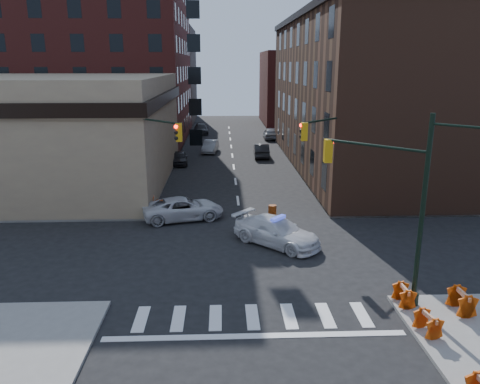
{
  "coord_description": "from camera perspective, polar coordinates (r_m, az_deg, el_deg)",
  "views": [
    {
      "loc": [
        -1.17,
        -23.75,
        9.93
      ],
      "look_at": [
        -0.06,
        4.43,
        2.2
      ],
      "focal_mm": 35.0,
      "sensor_mm": 36.0,
      "label": 1
    }
  ],
  "objects": [
    {
      "name": "filler_ne",
      "position": [
        83.24,
        8.45,
        12.45
      ],
      "size": [
        16.0,
        16.0,
        12.0
      ],
      "primitive_type": "cube",
      "color": "maroon",
      "rests_on": "ground"
    },
    {
      "name": "signal_pole_ne",
      "position": [
        30.45,
        11.12,
        4.45
      ],
      "size": [
        3.67,
        3.58,
        8.0
      ],
      "rotation": [
        0.0,
        0.0,
        -2.36
      ],
      "color": "black",
      "rests_on": "sidewalk_ne"
    },
    {
      "name": "barricade_se_b",
      "position": [
        21.47,
        25.39,
        -11.98
      ],
      "size": [
        0.63,
        1.25,
        0.93
      ],
      "primitive_type": null,
      "rotation": [
        0.0,
        0.0,
        1.57
      ],
      "color": "#BF4809",
      "rests_on": "sidewalk_se"
    },
    {
      "name": "signal_pole_se",
      "position": [
        20.31,
        18.63,
        -0.67
      ],
      "size": [
        5.4,
        5.27,
        8.0
      ],
      "rotation": [
        0.0,
        0.0,
        2.36
      ],
      "color": "black",
      "rests_on": "sidewalk_se"
    },
    {
      "name": "barrel_road",
      "position": [
        30.99,
        3.96,
        -2.47
      ],
      "size": [
        0.71,
        0.71,
        0.95
      ],
      "primitive_type": "cylinder",
      "rotation": [
        0.0,
        0.0,
        0.42
      ],
      "color": "red",
      "rests_on": "ground"
    },
    {
      "name": "pedestrian_a",
      "position": [
        32.94,
        -13.03,
        -0.83
      ],
      "size": [
        0.63,
        0.43,
        1.67
      ],
      "primitive_type": "imported",
      "rotation": [
        0.0,
        0.0,
        -0.04
      ],
      "color": "black",
      "rests_on": "sidewalk_nw"
    },
    {
      "name": "tree_ne_near",
      "position": [
        50.91,
        7.64,
        7.92
      ],
      "size": [
        3.0,
        3.0,
        4.85
      ],
      "color": "black",
      "rests_on": "sidewalk_ne"
    },
    {
      "name": "barrel_bank",
      "position": [
        32.62,
        -9.79,
        -1.78
      ],
      "size": [
        0.53,
        0.53,
        0.92
      ],
      "primitive_type": "cylinder",
      "rotation": [
        0.0,
        0.0,
        -0.03
      ],
      "color": "#DA460A",
      "rests_on": "ground"
    },
    {
      "name": "signal_pole_nw",
      "position": [
        29.99,
        -11.22,
        4.28
      ],
      "size": [
        3.58,
        3.67,
        8.0
      ],
      "rotation": [
        0.0,
        0.0,
        -0.79
      ],
      "color": "black",
      "rests_on": "sidewalk_nw"
    },
    {
      "name": "parked_car_wfar",
      "position": [
        54.64,
        -3.63,
        5.57
      ],
      "size": [
        1.98,
        4.39,
        1.4
      ],
      "primitive_type": "imported",
      "rotation": [
        0.0,
        0.0,
        -0.12
      ],
      "color": "#92959A",
      "rests_on": "ground"
    },
    {
      "name": "filler_nw",
      "position": [
        87.05,
        -12.42,
        13.71
      ],
      "size": [
        20.0,
        18.0,
        16.0
      ],
      "primitive_type": "cube",
      "color": "brown",
      "rests_on": "ground"
    },
    {
      "name": "parked_car_efar",
      "position": [
        64.61,
        3.72,
        7.13
      ],
      "size": [
        1.9,
        4.52,
        1.53
      ],
      "primitive_type": "imported",
      "rotation": [
        0.0,
        0.0,
        3.12
      ],
      "color": "#909298",
      "rests_on": "ground"
    },
    {
      "name": "apartment_block",
      "position": [
        66.1,
        -18.22,
        16.39
      ],
      "size": [
        25.0,
        25.0,
        24.0
      ],
      "primitive_type": "cube",
      "color": "maroon",
      "rests_on": "ground"
    },
    {
      "name": "barricade_se_a",
      "position": [
        21.22,
        19.35,
        -11.82
      ],
      "size": [
        0.55,
        1.09,
        0.82
      ],
      "primitive_type": null,
      "rotation": [
        0.0,
        0.0,
        1.58
      ],
      "color": "#E24A0A",
      "rests_on": "sidewalk_se"
    },
    {
      "name": "barricade_nw_b",
      "position": [
        33.37,
        -20.02,
        -1.86
      ],
      "size": [
        1.32,
        0.89,
        0.9
      ],
      "primitive_type": null,
      "rotation": [
        0.0,
        0.0,
        0.26
      ],
      "color": "#E1460A",
      "rests_on": "sidewalk_nw"
    },
    {
      "name": "parked_car_enear",
      "position": [
        51.75,
        2.62,
        5.08
      ],
      "size": [
        1.71,
        4.55,
        1.49
      ],
      "primitive_type": "imported",
      "rotation": [
        0.0,
        0.0,
        3.11
      ],
      "color": "black",
      "rests_on": "ground"
    },
    {
      "name": "barricade_se_c",
      "position": [
        19.46,
        21.93,
        -14.68
      ],
      "size": [
        0.74,
        1.17,
        0.81
      ],
      "primitive_type": null,
      "rotation": [
        0.0,
        0.0,
        1.77
      ],
      "color": "#BF6009",
      "rests_on": "sidewalk_se"
    },
    {
      "name": "parked_car_wnear",
      "position": [
        48.33,
        -7.37,
        4.15
      ],
      "size": [
        1.87,
        4.03,
        1.34
      ],
      "primitive_type": "imported",
      "rotation": [
        0.0,
        0.0,
        0.08
      ],
      "color": "black",
      "rests_on": "ground"
    },
    {
      "name": "sidewalk_ne",
      "position": [
        62.24,
        20.72,
        5.22
      ],
      "size": [
        34.0,
        54.5,
        0.15
      ],
      "primitive_type": "cube",
      "color": "gray",
      "rests_on": "ground"
    },
    {
      "name": "parked_car_wdeep",
      "position": [
        69.46,
        -4.78,
        7.65
      ],
      "size": [
        2.39,
        5.1,
        1.44
      ],
      "primitive_type": "imported",
      "rotation": [
        0.0,
        0.0,
        0.08
      ],
      "color": "black",
      "rests_on": "ground"
    },
    {
      "name": "police_car",
      "position": [
        26.62,
        4.49,
        -4.85
      ],
      "size": [
        5.36,
        5.19,
        1.54
      ],
      "primitive_type": "imported",
      "rotation": [
        0.0,
        0.0,
        0.82
      ],
      "color": "silver",
      "rests_on": "ground"
    },
    {
      "name": "tree_ne_far",
      "position": [
        58.75,
        6.32,
        8.94
      ],
      "size": [
        3.0,
        3.0,
        4.85
      ],
      "color": "black",
      "rests_on": "sidewalk_ne"
    },
    {
      "name": "bank_building",
      "position": [
        43.59,
        -23.71,
        6.89
      ],
      "size": [
        22.0,
        22.0,
        9.0
      ],
      "primitive_type": "cube",
      "color": "#988563",
      "rests_on": "ground"
    },
    {
      "name": "pedestrian_c",
      "position": [
        34.24,
        -16.92,
        -0.35
      ],
      "size": [
        1.16,
        0.93,
        1.84
      ],
      "primitive_type": "imported",
      "rotation": [
        0.0,
        0.0,
        0.52
      ],
      "color": "#202830",
      "rests_on": "sidewalk_nw"
    },
    {
      "name": "pedestrian_b",
      "position": [
        32.52,
        -19.48,
        -1.4
      ],
      "size": [
        1.11,
        1.03,
        1.83
      ],
      "primitive_type": "imported",
      "rotation": [
        0.0,
        0.0,
        0.49
      ],
      "color": "black",
      "rests_on": "sidewalk_nw"
    },
    {
      "name": "barricade_nw_a",
      "position": [
        33.44,
        -11.33,
        -1.19
      ],
      "size": [
        1.28,
        0.78,
        0.9
      ],
      "primitive_type": null,
      "rotation": [
        0.0,
        0.0,
        0.16
      ],
      "color": "red",
      "rests_on": "sidewalk_nw"
    },
    {
      "name": "commercial_row_ne",
      "position": [
        48.46,
        15.05,
        11.35
      ],
      "size": [
        14.0,
        34.0,
        14.0
      ],
      "primitive_type": "cube",
      "color": "#4B2C1E",
      "rests_on": "ground"
    },
    {
      "name": "ground",
      "position": [
        25.77,
        0.53,
        -7.34
      ],
      "size": [
        140.0,
        140.0,
        0.0
      ],
      "primitive_type": "plane",
      "color": "black",
      "rests_on": "ground"
    },
    {
      "name": "pickup",
      "position": [
        31.06,
        -6.92,
        -2.01
      ],
      "size": [
        5.73,
        3.68,
        1.47
      ],
      "primitive_type": "imported",
      "rotation": [
        0.0,
        0.0,
        1.82
      ],
      "color": "silver",
      "rests_on": "ground"
    },
    {
      "name": "sidewalk_nw",
      "position": [
        61.37,
        -23.14,
        4.85
      ],
      "size": [
        34.0,
        54.5,
        0.15
      ],
      "primitive_type": "cube",
      "color": "gray",
      "rests_on": "ground"
    }
  ]
}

